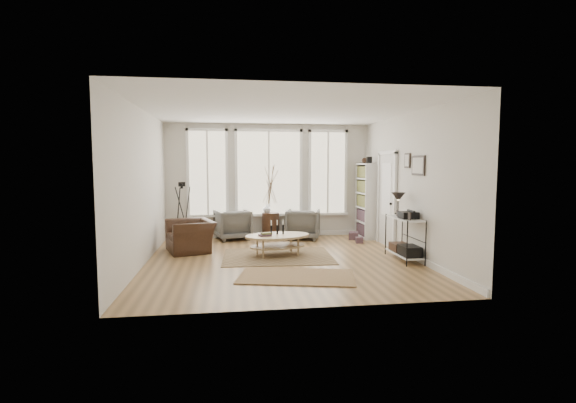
{
  "coord_description": "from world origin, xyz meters",
  "views": [
    {
      "loc": [
        -1.0,
        -7.96,
        1.88
      ],
      "look_at": [
        0.2,
        0.6,
        1.1
      ],
      "focal_mm": 26.0,
      "sensor_mm": 36.0,
      "label": 1
    }
  ],
  "objects": [
    {
      "name": "coffee_table",
      "position": [
        -0.05,
        0.45,
        0.33
      ],
      "size": [
        1.5,
        1.12,
        0.62
      ],
      "color": "tan",
      "rests_on": "ground"
    },
    {
      "name": "door",
      "position": [
        2.57,
        1.15,
        1.12
      ],
      "size": [
        0.09,
        1.06,
        2.22
      ],
      "color": "silver",
      "rests_on": "ground"
    },
    {
      "name": "vase",
      "position": [
        -0.08,
        2.45,
        0.77
      ],
      "size": [
        0.23,
        0.23,
        0.22
      ],
      "primitive_type": "imported",
      "rotation": [
        0.0,
        0.0,
        0.11
      ],
      "color": "silver",
      "rests_on": "side_table"
    },
    {
      "name": "low_shelf",
      "position": [
        2.38,
        -0.3,
        0.51
      ],
      "size": [
        0.38,
        1.08,
        1.3
      ],
      "color": "white",
      "rests_on": "ground"
    },
    {
      "name": "rug_runner",
      "position": [
        0.09,
        -1.24,
        0.01
      ],
      "size": [
        2.11,
        1.47,
        0.01
      ],
      "primitive_type": "cube",
      "rotation": [
        0.0,
        0.0,
        -0.23
      ],
      "color": "brown",
      "rests_on": "ground"
    },
    {
      "name": "bay_window",
      "position": [
        0.0,
        2.71,
        1.61
      ],
      "size": [
        4.14,
        0.12,
        2.24
      ],
      "color": "#D8C787",
      "rests_on": "ground"
    },
    {
      "name": "book_stack_far",
      "position": [
        2.05,
        1.53,
        0.07
      ],
      "size": [
        0.21,
        0.24,
        0.14
      ],
      "primitive_type": "cube",
      "rotation": [
        0.0,
        0.0,
        -0.21
      ],
      "color": "brown",
      "rests_on": "ground"
    },
    {
      "name": "book_stack_near",
      "position": [
        2.05,
        2.0,
        0.09
      ],
      "size": [
        0.3,
        0.34,
        0.18
      ],
      "primitive_type": "cube",
      "rotation": [
        0.0,
        0.0,
        -0.32
      ],
      "color": "brown",
      "rests_on": "ground"
    },
    {
      "name": "rug_main",
      "position": [
        -0.05,
        0.33,
        0.01
      ],
      "size": [
        2.27,
        1.75,
        0.01
      ],
      "primitive_type": "cube",
      "rotation": [
        0.0,
        0.0,
        -0.05
      ],
      "color": "brown",
      "rests_on": "ground"
    },
    {
      "name": "armchair_right",
      "position": [
        0.82,
        2.27,
        0.38
      ],
      "size": [
        1.0,
        1.01,
        0.75
      ],
      "primitive_type": "imported",
      "rotation": [
        0.0,
        0.0,
        2.86
      ],
      "color": "#5F5F5B",
      "rests_on": "ground"
    },
    {
      "name": "wall_art",
      "position": [
        2.58,
        -0.27,
        1.88
      ],
      "size": [
        0.04,
        0.88,
        0.44
      ],
      "color": "black",
      "rests_on": "ground"
    },
    {
      "name": "side_table",
      "position": [
        0.01,
        2.41,
        0.89
      ],
      "size": [
        0.44,
        0.44,
        1.85
      ],
      "color": "#362015",
      "rests_on": "ground"
    },
    {
      "name": "armchair_left",
      "position": [
        -0.94,
        2.45,
        0.37
      ],
      "size": [
        0.98,
        1.0,
        0.75
      ],
      "primitive_type": "imported",
      "rotation": [
        0.0,
        0.0,
        3.41
      ],
      "color": "#5F5F5B",
      "rests_on": "ground"
    },
    {
      "name": "accent_chair",
      "position": [
        -1.85,
        1.1,
        0.34
      ],
      "size": [
        1.26,
        1.18,
        0.67
      ],
      "primitive_type": "imported",
      "rotation": [
        0.0,
        0.0,
        -1.26
      ],
      "color": "#362015",
      "rests_on": "ground"
    },
    {
      "name": "bookcase",
      "position": [
        2.44,
        2.23,
        0.96
      ],
      "size": [
        0.31,
        0.85,
        2.06
      ],
      "color": "white",
      "rests_on": "ground"
    },
    {
      "name": "tripod_camera",
      "position": [
        -2.12,
        2.1,
        0.67
      ],
      "size": [
        0.51,
        0.51,
        1.46
      ],
      "color": "black",
      "rests_on": "ground"
    },
    {
      "name": "room",
      "position": [
        0.02,
        0.03,
        1.43
      ],
      "size": [
        5.5,
        5.54,
        2.9
      ],
      "color": "#A07949",
      "rests_on": "ground"
    }
  ]
}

